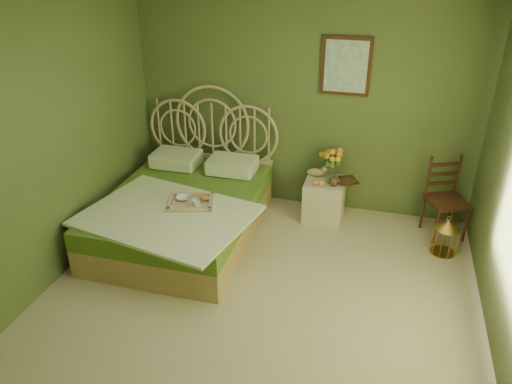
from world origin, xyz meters
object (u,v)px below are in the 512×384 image
(nightstand, at_px, (325,192))
(birdcage, at_px, (445,237))
(bed, at_px, (185,209))
(chair, at_px, (448,193))

(nightstand, xyz_separation_m, birdcage, (1.34, -0.40, -0.15))
(bed, bearing_deg, birdcage, 7.18)
(nightstand, height_order, chair, nightstand)
(bed, height_order, nightstand, bed)
(chair, relative_size, birdcage, 2.23)
(chair, xyz_separation_m, birdcage, (0.00, -0.45, -0.30))
(bed, xyz_separation_m, birdcage, (2.80, 0.35, -0.12))
(chair, bearing_deg, bed, 172.63)
(chair, distance_m, birdcage, 0.54)
(nightstand, relative_size, birdcage, 2.32)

